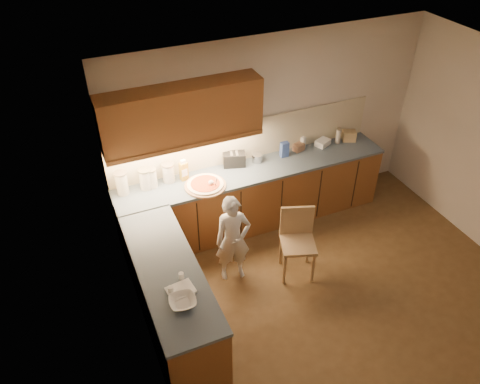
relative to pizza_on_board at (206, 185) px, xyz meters
The scene contains 24 objects.
room 2.07m from the pizza_on_board, 54.90° to the right, with size 4.54×4.50×2.62m.
l_counter 0.62m from the pizza_on_board, 60.51° to the right, with size 3.77×2.62×0.92m.
backsplash 0.88m from the pizza_on_board, 28.79° to the left, with size 3.75×0.02×0.58m, color beige.
upper_cabinets 0.95m from the pizza_on_board, 123.95° to the left, with size 1.95×0.36×0.73m.
pizza_on_board is the anchor object (origin of this frame).
child 0.81m from the pizza_on_board, 84.38° to the right, with size 0.44×0.29×1.19m, color silver.
wooden_chair 1.32m from the pizza_on_board, 48.06° to the right, with size 0.53×0.53×0.92m.
mixing_bowl 1.89m from the pizza_on_board, 116.34° to the right, with size 0.26×0.26×0.06m, color white.
canister_a 1.03m from the pizza_on_board, 164.99° to the left, with size 0.16×0.16×0.31m.
canister_b 0.75m from the pizza_on_board, 159.17° to the left, with size 0.16×0.16×0.28m.
canister_c 0.68m from the pizza_on_board, 156.92° to the left, with size 0.14×0.14×0.27m.
canister_d 0.50m from the pizza_on_board, 142.67° to the left, with size 0.16×0.16×0.26m.
oil_jug 0.34m from the pizza_on_board, 128.01° to the left, with size 0.11×0.09×0.30m.
toaster 0.61m from the pizza_on_board, 30.44° to the left, with size 0.33×0.24×0.19m.
steel_pot 0.89m from the pizza_on_board, 17.74° to the left, with size 0.15×0.15×0.12m.
blue_box 1.27m from the pizza_on_board, 11.09° to the left, with size 0.11×0.08×0.22m, color #3651A3.
card_box_a 1.53m from the pizza_on_board, 11.32° to the left, with size 0.15×0.11×0.11m, color tan.
white_bottle 1.63m from the pizza_on_board, 12.01° to the left, with size 0.06×0.06×0.17m, color white.
flat_pack 1.91m from the pizza_on_board, ahead, with size 0.21×0.15×0.08m, color white.
tall_jar 2.14m from the pizza_on_board, ahead, with size 0.08×0.08×0.24m.
card_box_b 2.33m from the pizza_on_board, ahead, with size 0.19×0.15×0.15m, color tan.
dough_cloth 1.73m from the pizza_on_board, 117.85° to the right, with size 0.26×0.20×0.02m, color white.
spice_jar_a 1.76m from the pizza_on_board, 120.84° to the right, with size 0.06×0.06×0.07m, color white.
spice_jar_b 1.57m from the pizza_on_board, 118.68° to the right, with size 0.05×0.05×0.07m, color white.
Camera 1 is at (-2.60, -2.99, 4.39)m, focal length 35.00 mm.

